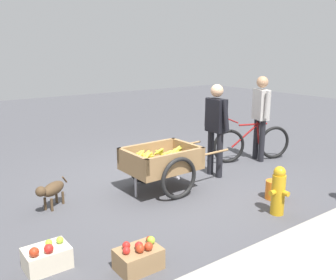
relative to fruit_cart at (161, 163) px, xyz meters
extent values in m
plane|color=#47474C|center=(-0.38, -0.23, -0.44)|extent=(24.00, 24.00, 0.00)
cube|color=#937047|center=(0.00, 0.00, -0.04)|extent=(1.11, 0.82, 0.10)
cube|color=#937047|center=(0.52, 0.01, 0.13)|extent=(0.07, 0.80, 0.24)
cube|color=#937047|center=(-0.52, -0.01, 0.13)|extent=(0.07, 0.80, 0.24)
cube|color=#937047|center=(0.00, 0.37, 0.13)|extent=(1.10, 0.08, 0.24)
cube|color=#937047|center=(0.01, -0.37, 0.13)|extent=(1.10, 0.08, 0.24)
torus|color=black|center=(-0.01, 0.44, -0.12)|extent=(0.64, 0.07, 0.64)
torus|color=black|center=(0.01, -0.44, -0.12)|extent=(0.64, 0.07, 0.64)
cylinder|color=#9E9EA8|center=(0.00, 0.00, -0.12)|extent=(0.05, 0.88, 0.04)
cylinder|color=#937047|center=(-0.83, 0.32, 0.11)|extent=(0.55, 0.05, 0.04)
cylinder|color=#937047|center=(-0.82, -0.36, 0.11)|extent=(0.55, 0.05, 0.04)
cylinder|color=#9E9EA8|center=(0.47, 0.01, -0.27)|extent=(0.04, 0.04, 0.35)
ellipsoid|color=gold|center=(0.07, -0.26, 0.08)|extent=(0.18, 0.08, 0.15)
ellipsoid|color=gold|center=(0.09, -0.25, 0.09)|extent=(0.19, 0.10, 0.08)
ellipsoid|color=gold|center=(0.10, -0.25, 0.10)|extent=(0.19, 0.08, 0.09)
ellipsoid|color=gold|center=(0.12, -0.24, 0.11)|extent=(0.18, 0.10, 0.14)
ellipsoid|color=gold|center=(-0.43, -0.15, 0.09)|extent=(0.18, 0.07, 0.13)
ellipsoid|color=gold|center=(-0.43, -0.14, 0.10)|extent=(0.19, 0.07, 0.11)
ellipsoid|color=gold|center=(-0.41, -0.14, 0.11)|extent=(0.18, 0.07, 0.05)
ellipsoid|color=gold|center=(-0.40, -0.13, 0.12)|extent=(0.19, 0.09, 0.09)
ellipsoid|color=gold|center=(-0.39, -0.12, 0.13)|extent=(0.18, 0.06, 0.12)
ellipsoid|color=gold|center=(-0.08, 0.17, 0.15)|extent=(0.18, 0.05, 0.14)
ellipsoid|color=gold|center=(-0.06, 0.18, 0.16)|extent=(0.19, 0.11, 0.05)
ellipsoid|color=gold|center=(-0.03, 0.18, 0.17)|extent=(0.17, 0.07, 0.15)
ellipsoid|color=gold|center=(-0.45, 0.24, 0.12)|extent=(0.17, 0.05, 0.15)
ellipsoid|color=gold|center=(-0.43, 0.24, 0.13)|extent=(0.19, 0.10, 0.10)
ellipsoid|color=gold|center=(-0.42, 0.25, 0.14)|extent=(0.19, 0.10, 0.05)
ellipsoid|color=gold|center=(-0.41, 0.26, 0.15)|extent=(0.19, 0.08, 0.10)
ellipsoid|color=gold|center=(-0.40, 0.26, 0.16)|extent=(0.18, 0.11, 0.15)
ellipsoid|color=gold|center=(0.03, 0.00, 0.16)|extent=(0.18, 0.11, 0.15)
ellipsoid|color=gold|center=(0.04, 0.01, 0.17)|extent=(0.19, 0.11, 0.09)
ellipsoid|color=gold|center=(0.05, 0.02, 0.18)|extent=(0.19, 0.08, 0.05)
ellipsoid|color=gold|center=(0.07, 0.02, 0.19)|extent=(0.19, 0.06, 0.10)
ellipsoid|color=gold|center=(0.07, 0.03, 0.20)|extent=(0.18, 0.10, 0.13)
ellipsoid|color=gold|center=(0.11, 0.22, 0.07)|extent=(0.18, 0.10, 0.15)
ellipsoid|color=gold|center=(0.13, 0.22, 0.08)|extent=(0.19, 0.09, 0.05)
ellipsoid|color=gold|center=(0.16, 0.23, 0.09)|extent=(0.18, 0.10, 0.15)
ellipsoid|color=gold|center=(-0.06, 0.09, 0.15)|extent=(0.18, 0.06, 0.14)
ellipsoid|color=gold|center=(-0.05, 0.10, 0.16)|extent=(0.19, 0.05, 0.08)
ellipsoid|color=gold|center=(-0.03, 0.10, 0.17)|extent=(0.19, 0.10, 0.09)
ellipsoid|color=gold|center=(-0.02, 0.11, 0.18)|extent=(0.18, 0.09, 0.13)
ellipsoid|color=gold|center=(0.26, 0.06, 0.16)|extent=(0.18, 0.05, 0.14)
ellipsoid|color=gold|center=(0.27, 0.07, 0.17)|extent=(0.19, 0.10, 0.09)
ellipsoid|color=gold|center=(0.28, 0.07, 0.18)|extent=(0.19, 0.09, 0.05)
ellipsoid|color=gold|center=(0.29, 0.08, 0.19)|extent=(0.19, 0.07, 0.10)
ellipsoid|color=gold|center=(0.30, 0.09, 0.20)|extent=(0.18, 0.06, 0.13)
ellipsoid|color=gold|center=(0.34, 0.12, 0.13)|extent=(0.18, 0.06, 0.14)
ellipsoid|color=gold|center=(0.36, 0.13, 0.14)|extent=(0.18, 0.06, 0.05)
ellipsoid|color=gold|center=(0.38, 0.13, 0.15)|extent=(0.18, 0.09, 0.14)
ellipsoid|color=gold|center=(0.33, 0.00, 0.19)|extent=(0.17, 0.06, 0.15)
ellipsoid|color=gold|center=(0.36, 0.01, 0.20)|extent=(0.18, 0.11, 0.05)
ellipsoid|color=gold|center=(0.38, 0.01, 0.21)|extent=(0.18, 0.08, 0.16)
ellipsoid|color=gold|center=(0.38, -0.28, 0.08)|extent=(0.18, 0.08, 0.14)
ellipsoid|color=gold|center=(0.40, -0.27, 0.09)|extent=(0.19, 0.09, 0.05)
ellipsoid|color=gold|center=(0.42, -0.27, 0.10)|extent=(0.18, 0.10, 0.13)
ellipsoid|color=gold|center=(0.13, -0.17, 0.09)|extent=(0.17, 0.11, 0.15)
ellipsoid|color=gold|center=(0.15, -0.16, 0.10)|extent=(0.18, 0.07, 0.05)
ellipsoid|color=gold|center=(0.18, -0.15, 0.11)|extent=(0.18, 0.07, 0.14)
ellipsoid|color=gold|center=(0.37, -0.02, 0.19)|extent=(0.18, 0.08, 0.14)
ellipsoid|color=gold|center=(0.39, -0.02, 0.20)|extent=(0.19, 0.11, 0.05)
ellipsoid|color=gold|center=(0.42, -0.01, 0.21)|extent=(0.17, 0.09, 0.16)
ellipsoid|color=gold|center=(-0.22, 0.06, 0.12)|extent=(0.18, 0.08, 0.14)
ellipsoid|color=gold|center=(-0.21, 0.07, 0.13)|extent=(0.19, 0.08, 0.10)
ellipsoid|color=gold|center=(-0.20, 0.08, 0.14)|extent=(0.18, 0.06, 0.05)
ellipsoid|color=gold|center=(-0.19, 0.08, 0.15)|extent=(0.19, 0.06, 0.10)
ellipsoid|color=gold|center=(-0.18, 0.09, 0.16)|extent=(0.18, 0.09, 0.13)
cylinder|color=black|center=(-1.15, 0.09, -0.05)|extent=(0.11, 0.11, 0.79)
cylinder|color=black|center=(-1.15, -0.13, -0.05)|extent=(0.11, 0.11, 0.79)
cube|color=black|center=(-1.15, -0.02, 0.63)|extent=(0.21, 0.34, 0.56)
sphere|color=tan|center=(-1.15, -0.02, 1.04)|extent=(0.21, 0.21, 0.21)
cylinder|color=black|center=(-1.15, 0.20, 0.65)|extent=(0.08, 0.16, 0.51)
cylinder|color=black|center=(-1.14, -0.24, 0.65)|extent=(0.08, 0.09, 0.50)
torus|color=black|center=(-1.88, -0.42, -0.11)|extent=(0.64, 0.27, 0.66)
torus|color=black|center=(-2.82, -0.09, -0.11)|extent=(0.64, 0.27, 0.66)
cylinder|color=maroon|center=(-2.35, -0.25, 0.29)|extent=(0.58, 0.23, 0.04)
cylinder|color=maroon|center=(-2.47, -0.21, 0.11)|extent=(0.11, 0.07, 0.45)
cylinder|color=maroon|center=(-2.18, -0.31, 0.06)|extent=(0.51, 0.21, 0.43)
ellipsoid|color=black|center=(-2.48, -0.21, 0.38)|extent=(0.20, 0.08, 0.06)
cylinder|color=maroon|center=(-1.93, -0.40, 0.39)|extent=(0.18, 0.44, 0.03)
cylinder|color=black|center=(-2.46, -0.10, -0.03)|extent=(0.11, 0.11, 0.82)
cylinder|color=black|center=(-2.53, -0.31, -0.03)|extent=(0.11, 0.11, 0.82)
cube|color=#B7B2AD|center=(-2.49, -0.20, 0.67)|extent=(0.30, 0.39, 0.58)
sphere|color=tan|center=(-2.49, -0.20, 1.10)|extent=(0.22, 0.22, 0.22)
cylinder|color=#B7B2AD|center=(-2.42, 0.01, 0.70)|extent=(0.08, 0.11, 0.53)
cylinder|color=#B7B2AD|center=(-2.57, -0.41, 0.70)|extent=(0.08, 0.16, 0.53)
ellipsoid|color=#4C3823|center=(1.58, -0.37, -0.17)|extent=(0.46, 0.40, 0.18)
sphere|color=#4C3823|center=(1.80, -0.21, -0.11)|extent=(0.14, 0.14, 0.14)
cylinder|color=#4C3823|center=(1.36, -0.53, -0.13)|extent=(0.10, 0.08, 0.12)
cylinder|color=#4C3823|center=(1.66, -0.24, -0.35)|extent=(0.04, 0.04, 0.18)
cylinder|color=#4C3823|center=(1.72, -0.33, -0.35)|extent=(0.04, 0.04, 0.18)
cylinder|color=#4C3823|center=(1.45, -0.40, -0.35)|extent=(0.04, 0.04, 0.18)
cylinder|color=#4C3823|center=(1.51, -0.49, -0.35)|extent=(0.04, 0.04, 0.18)
cylinder|color=gold|center=(-0.75, 1.63, -0.17)|extent=(0.18, 0.18, 0.55)
sphere|color=gold|center=(-0.75, 1.63, 0.15)|extent=(0.16, 0.16, 0.16)
cylinder|color=gold|center=(-0.64, 1.63, -0.11)|extent=(0.10, 0.07, 0.07)
cylinder|color=gold|center=(-0.75, 1.74, -0.11)|extent=(0.07, 0.10, 0.07)
cylinder|color=orange|center=(-1.13, 1.26, -0.30)|extent=(0.24, 0.24, 0.28)
cube|color=beige|center=(2.17, 1.07, -0.33)|extent=(0.44, 0.32, 0.22)
sphere|color=#99BF33|center=(2.02, 1.06, -0.18)|extent=(0.07, 0.07, 0.07)
sphere|color=#99BF33|center=(2.13, 1.04, -0.19)|extent=(0.07, 0.07, 0.07)
sphere|color=#B23319|center=(2.32, 1.16, -0.17)|extent=(0.10, 0.10, 0.10)
sphere|color=red|center=(2.18, 1.18, -0.17)|extent=(0.09, 0.09, 0.09)
cube|color=#99754C|center=(1.43, 1.63, -0.33)|extent=(0.44, 0.32, 0.22)
sphere|color=#B23319|center=(1.36, 1.71, -0.18)|extent=(0.09, 0.09, 0.09)
sphere|color=#B23319|center=(1.45, 1.70, -0.18)|extent=(0.09, 0.09, 0.09)
sphere|color=red|center=(1.58, 1.64, -0.18)|extent=(0.08, 0.08, 0.08)
sphere|color=red|center=(1.43, 1.64, -0.18)|extent=(0.08, 0.08, 0.08)
sphere|color=#99BF33|center=(1.27, 1.62, -0.18)|extent=(0.08, 0.08, 0.08)
sphere|color=red|center=(1.53, 1.56, -0.18)|extent=(0.08, 0.08, 0.08)
sphere|color=#B23319|center=(1.27, 1.59, -0.19)|extent=(0.07, 0.07, 0.07)
camera|label=1|loc=(3.19, 4.54, 1.74)|focal=40.20mm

